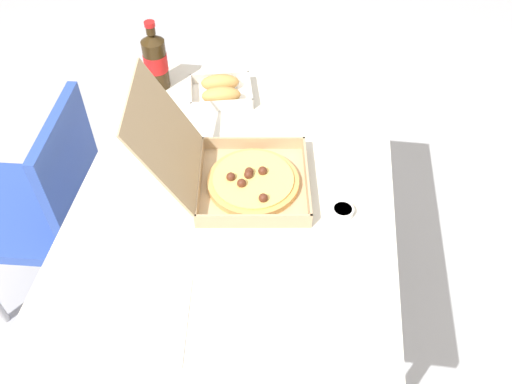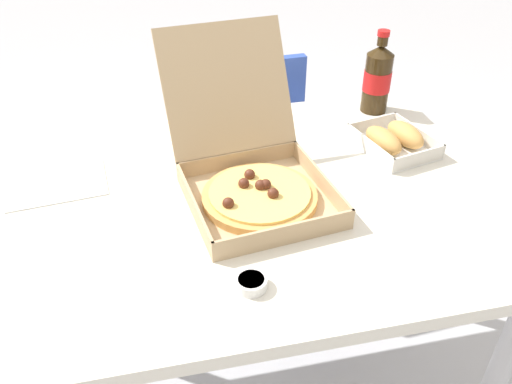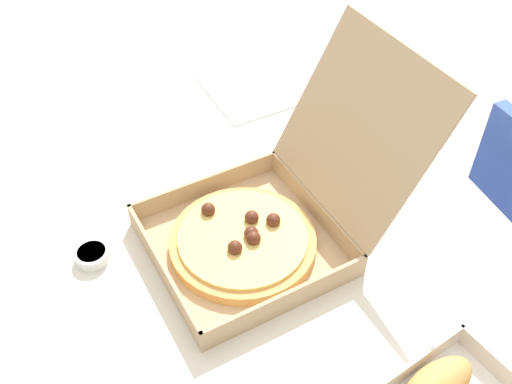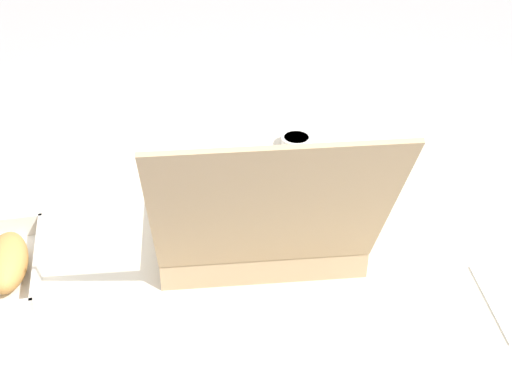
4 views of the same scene
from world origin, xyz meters
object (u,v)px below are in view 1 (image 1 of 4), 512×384
Objects in this scene: cola_bottle at (155,60)px; paper_menu at (152,321)px; pizza_box_open at (238,174)px; bread_side_box at (221,90)px; dipping_sauce_cup at (343,211)px; chair at (46,203)px.

paper_menu is (-0.83, -0.20, -0.09)m from cola_bottle.
cola_bottle is 1.07× the size of paper_menu.
bread_side_box is at bearing 16.70° from pizza_box_open.
dipping_sauce_cup is (-0.06, -0.27, -0.03)m from pizza_box_open.
chair is at bearing 39.67° from paper_menu.
dipping_sauce_cup reaches higher than paper_menu.
dipping_sauce_cup is at bearing -138.48° from bread_side_box.
chair reaches higher than bread_side_box.
pizza_box_open is 0.39m from bread_side_box.
bread_side_box is at bearing 41.52° from dipping_sauce_cup.
dipping_sauce_cup is (-0.15, -0.92, 0.27)m from chair.
dipping_sauce_cup is at bearing -54.54° from paper_menu.
dipping_sauce_cup is (-0.44, -0.39, -0.01)m from bread_side_box.
bread_side_box is 3.91× the size of dipping_sauce_cup.
paper_menu is 3.75× the size of dipping_sauce_cup.
pizza_box_open reaches higher than cola_bottle.
pizza_box_open is 0.52m from cola_bottle.
paper_menu is at bearing -166.48° from cola_bottle.
pizza_box_open is at bearing -97.79° from chair.
cola_bottle is (0.32, -0.33, 0.36)m from chair.
cola_bottle is 0.86m from paper_menu.
bread_side_box is 0.22m from cola_bottle.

